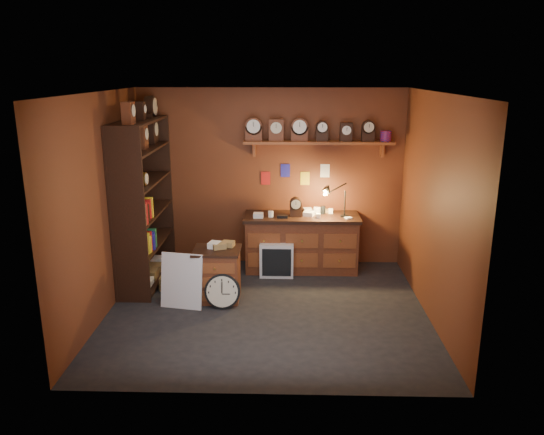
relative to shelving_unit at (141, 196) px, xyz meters
The scene contains 11 objects.
floor 2.40m from the shelving_unit, 28.68° to the right, with size 4.00×4.00×0.00m, color black.
room_shell 2.09m from the shelving_unit, 25.39° to the right, with size 4.02×3.62×2.71m.
shelving_unit is the anchor object (origin of this frame).
workbench 2.44m from the shelving_unit, 12.34° to the left, with size 1.72×0.66×1.36m.
low_cabinet 1.56m from the shelving_unit, 29.62° to the right, with size 0.61×0.52×0.78m.
big_round_clock 1.84m from the shelving_unit, 36.56° to the right, with size 0.45×0.16×0.46m.
white_panel 1.69m from the shelving_unit, 51.92° to the right, with size 0.55×0.02×0.73m, color silver.
mini_fridge 2.16m from the shelving_unit, ahead, with size 0.50×0.52×0.51m.
floor_box_a 1.58m from the shelving_unit, 44.96° to the right, with size 0.27×0.23×0.17m, color olive.
floor_box_b 1.69m from the shelving_unit, 24.53° to the right, with size 0.19×0.22×0.11m, color white.
floor_box_c 1.27m from the shelving_unit, 39.11° to the right, with size 0.24×0.20×0.18m, color olive.
Camera 1 is at (0.24, -6.16, 2.95)m, focal length 35.00 mm.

